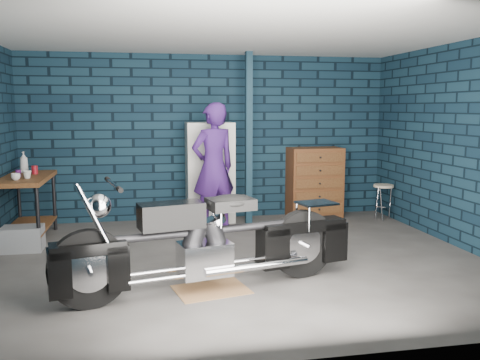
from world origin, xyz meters
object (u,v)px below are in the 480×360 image
Objects in this scene: motorcycle at (211,234)px; locker at (210,172)px; tool_chest at (315,183)px; workbench at (28,209)px; person at (213,167)px; shop_stool at (383,202)px; storage_bin at (22,239)px.

locker reaches higher than motorcycle.
locker is at bearing 180.00° from tool_chest.
locker reaches higher than workbench.
shop_stool is (2.84, 0.18, -0.66)m from person.
motorcycle is at bearing -40.54° from storage_bin.
shop_stool is at bearing 162.98° from person.
person is at bearing 69.26° from motorcycle.
motorcycle is 2.95m from storage_bin.
locker is (0.03, 0.63, -0.15)m from person.
motorcycle is 3.19m from locker.
workbench reaches higher than shop_stool.
workbench is 0.87× the size of locker.
person is 0.65m from locker.
workbench is 2.78m from locker.
workbench is at bearing -170.26° from tool_chest.
person is 1.63× the size of tool_chest.
motorcycle reaches higher than storage_bin.
tool_chest is (1.78, 0.00, -0.22)m from locker.
workbench is at bearing 92.29° from storage_bin.
tool_chest is (4.41, 1.26, 0.43)m from storage_bin.
shop_stool is (5.44, 0.81, 0.14)m from storage_bin.
person is 2.79m from storage_bin.
tool_chest reaches higher than motorcycle.
tool_chest is at bearing 43.00° from motorcycle.
person is (2.62, 0.13, 0.50)m from workbench.
locker is at bearing 16.04° from workbench.
motorcycle is at bearing -139.97° from shop_stool.
shop_stool reaches higher than storage_bin.
shop_stool is (5.46, 0.31, -0.16)m from workbench.
workbench is 5.47m from shop_stool.
tool_chest is 1.16m from shop_stool.
tool_chest is (1.81, 0.63, -0.37)m from person.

